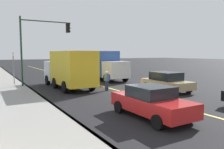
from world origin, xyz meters
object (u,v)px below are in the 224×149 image
object	(u,v)px
car_red	(151,102)
traffic_light_mast	(41,39)
truck_blue	(103,65)
truck_yellow	(69,69)
street_sign_post	(14,66)
pedestrian_with_backpack	(107,79)
car_tan	(167,81)

from	to	relation	value
car_red	traffic_light_mast	xyz separation A→B (m)	(12.65, 2.00, 3.45)
truck_blue	truck_yellow	xyz separation A→B (m)	(-4.07, 5.41, -0.02)
truck_blue	truck_yellow	size ratio (longest dim) A/B	0.94
car_red	street_sign_post	size ratio (longest dim) A/B	1.40
truck_blue	pedestrian_with_backpack	bearing A→B (deg)	154.16
truck_blue	street_sign_post	distance (m)	9.30
car_red	street_sign_post	distance (m)	14.72
truck_yellow	pedestrian_with_backpack	bearing A→B (deg)	-142.85
truck_blue	traffic_light_mast	bearing A→B (deg)	102.89
car_red	pedestrian_with_backpack	size ratio (longest dim) A/B	2.71
truck_yellow	traffic_light_mast	world-z (taller)	traffic_light_mast
car_tan	truck_blue	world-z (taller)	truck_blue
pedestrian_with_backpack	car_tan	bearing A→B (deg)	-123.24
car_red	car_tan	bearing A→B (deg)	-49.46
street_sign_post	truck_yellow	bearing A→B (deg)	-134.91
car_tan	traffic_light_mast	bearing A→B (deg)	44.79
car_tan	truck_yellow	world-z (taller)	truck_yellow
street_sign_post	car_tan	bearing A→B (deg)	-132.95
truck_yellow	pedestrian_with_backpack	distance (m)	3.55
truck_yellow	street_sign_post	bearing A→B (deg)	45.09
truck_blue	street_sign_post	xyz separation A→B (m)	(-0.19, 9.30, 0.11)
car_tan	truck_blue	size ratio (longest dim) A/B	0.60
car_red	truck_blue	size ratio (longest dim) A/B	0.62
pedestrian_with_backpack	traffic_light_mast	xyz separation A→B (m)	(5.21, 3.81, 3.28)
car_tan	truck_blue	distance (m)	9.45
truck_yellow	traffic_light_mast	xyz separation A→B (m)	(2.44, 1.71, 2.54)
car_red	car_tan	distance (m)	7.51
truck_blue	pedestrian_with_backpack	distance (m)	7.64
car_red	street_sign_post	xyz separation A→B (m)	(14.08, 4.17, 1.04)
car_red	truck_blue	bearing A→B (deg)	-19.75
truck_blue	pedestrian_with_backpack	world-z (taller)	truck_blue
truck_blue	pedestrian_with_backpack	size ratio (longest dim) A/B	4.39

